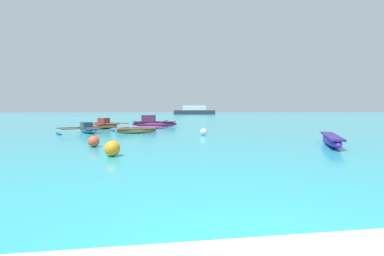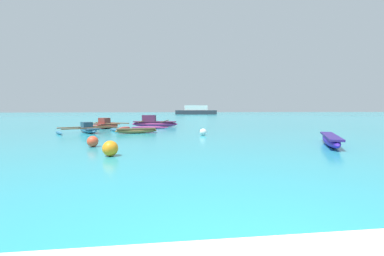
{
  "view_description": "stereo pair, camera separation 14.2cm",
  "coord_description": "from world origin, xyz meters",
  "views": [
    {
      "loc": [
        -1.07,
        -1.68,
        1.57
      ],
      "look_at": [
        1.26,
        15.85,
        0.25
      ],
      "focal_mm": 24.0,
      "sensor_mm": 36.0,
      "label": 1
    },
    {
      "loc": [
        -0.92,
        -1.7,
        1.57
      ],
      "look_at": [
        1.26,
        15.85,
        0.25
      ],
      "focal_mm": 24.0,
      "sensor_mm": 36.0,
      "label": 2
    }
  ],
  "objects": [
    {
      "name": "moored_boat_0",
      "position": [
        -1.47,
        20.92,
        0.34
      ],
      "size": [
        4.08,
        4.86,
        1.03
      ],
      "rotation": [
        0.0,
        0.0,
        -0.18
      ],
      "color": "#8D2A68",
      "rests_on": "ground_plane"
    },
    {
      "name": "moored_boat_2",
      "position": [
        -5.67,
        15.96,
        0.23
      ],
      "size": [
        4.02,
        3.3,
        0.69
      ],
      "rotation": [
        0.0,
        0.0,
        -1.03
      ],
      "color": "teal",
      "rests_on": "ground_plane"
    },
    {
      "name": "mooring_buoy_2",
      "position": [
        -2.58,
        7.0,
        0.26
      ],
      "size": [
        0.52,
        0.52,
        0.52
      ],
      "color": "orange",
      "rests_on": "ground_plane"
    },
    {
      "name": "mooring_buoy_1",
      "position": [
        -3.7,
        9.24,
        0.23
      ],
      "size": [
        0.46,
        0.46,
        0.46
      ],
      "color": "#E54C2D",
      "rests_on": "ground_plane"
    },
    {
      "name": "mooring_buoy_0",
      "position": [
        1.61,
        13.29,
        0.2
      ],
      "size": [
        0.4,
        0.4,
        0.4
      ],
      "color": "white",
      "rests_on": "ground_plane"
    },
    {
      "name": "distant_ferry",
      "position": [
        9.36,
        71.85,
        1.06
      ],
      "size": [
        11.81,
        2.6,
        2.6
      ],
      "color": "#2D333D",
      "rests_on": "ground_plane"
    },
    {
      "name": "moored_boat_1",
      "position": [
        -5.19,
        19.54,
        0.29
      ],
      "size": [
        3.89,
        3.21,
        0.86
      ],
      "rotation": [
        0.0,
        0.0,
        0.97
      ],
      "color": "#CE4439",
      "rests_on": "ground_plane"
    },
    {
      "name": "moored_boat_3",
      "position": [
        6.36,
        8.44,
        0.25
      ],
      "size": [
        2.3,
        3.64,
        0.44
      ],
      "rotation": [
        0.0,
        0.0,
        1.07
      ],
      "color": "#3B20A8",
      "rests_on": "ground_plane"
    },
    {
      "name": "moored_boat_4",
      "position": [
        -2.45,
        15.06,
        0.18
      ],
      "size": [
        2.71,
        1.03,
        0.32
      ],
      "rotation": [
        0.0,
        0.0,
        0.2
      ],
      "color": "olive",
      "rests_on": "ground_plane"
    }
  ]
}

